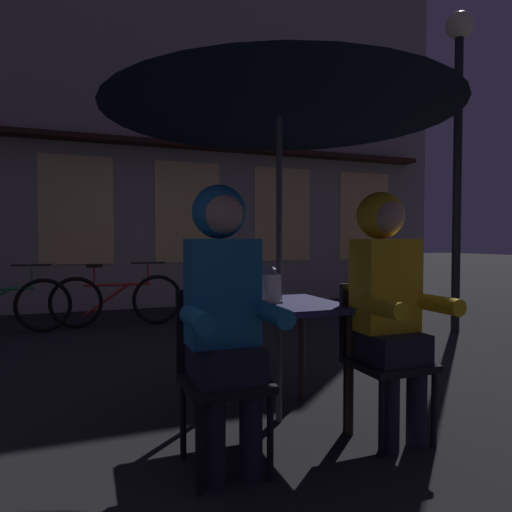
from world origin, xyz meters
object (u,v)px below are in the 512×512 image
person_right_hooded (388,289)px  street_lamp (458,109)px  patio_umbrella (279,85)px  lantern (271,283)px  chair_left (221,367)px  bicycle_third (117,300)px  chair_right (381,350)px  cafe_table (279,319)px  person_left_hooded (224,297)px

person_right_hooded → street_lamp: size_ratio=0.36×
patio_umbrella → lantern: 1.20m
patio_umbrella → person_right_hooded: 1.37m
patio_umbrella → street_lamp: 3.69m
chair_left → bicycle_third: chair_left is taller
chair_right → person_right_hooded: (0.00, -0.06, 0.36)m
cafe_table → street_lamp: street_lamp is taller
patio_umbrella → street_lamp: bearing=29.7°
chair_left → chair_right: bearing=0.0°
lantern → chair_right: bearing=-36.4°
chair_right → person_right_hooded: 0.36m
patio_umbrella → bicycle_third: bearing=101.3°
chair_left → person_right_hooded: 1.03m
lantern → chair_right: size_ratio=0.27×
patio_umbrella → chair_left: (-0.48, -0.37, -1.57)m
lantern → person_right_hooded: 0.69m
bicycle_third → person_right_hooded: bearing=-73.5°
person_right_hooded → street_lamp: bearing=39.7°
cafe_table → chair_right: chair_right is taller
street_lamp → bicycle_third: (-3.88, 1.83, -2.37)m
person_left_hooded → bicycle_third: bearing=93.4°
cafe_table → person_left_hooded: person_left_hooded is taller
person_left_hooded → street_lamp: street_lamp is taller
chair_right → person_right_hooded: bearing=-90.0°
cafe_table → bicycle_third: (-0.72, 3.63, -0.29)m
cafe_table → lantern: (-0.05, 0.02, 0.22)m
patio_umbrella → person_right_hooded: size_ratio=1.65×
person_right_hooded → bicycle_third: 4.26m
person_right_hooded → patio_umbrella: bearing=138.4°
chair_left → bicycle_third: 4.01m
chair_right → patio_umbrella: bearing=142.5°
bicycle_third → chair_left: bearing=-86.5°
person_right_hooded → cafe_table: bearing=138.4°
lantern → chair_left: bearing=-138.3°
chair_left → street_lamp: street_lamp is taller
chair_left → chair_right: same height
chair_left → street_lamp: (3.63, 2.16, 2.23)m
cafe_table → patio_umbrella: bearing=0.0°
person_right_hooded → street_lamp: street_lamp is taller
chair_right → person_right_hooded: size_ratio=0.62×
chair_left → person_right_hooded: size_ratio=0.62×
chair_left → bicycle_third: (-0.24, 4.00, -0.14)m
person_left_hooded → street_lamp: bearing=31.4°
cafe_table → patio_umbrella: size_ratio=0.32×
person_left_hooded → cafe_table: bearing=41.6°
person_left_hooded → person_right_hooded: (0.96, 0.00, 0.00)m
cafe_table → patio_umbrella: 1.42m
chair_right → street_lamp: size_ratio=0.22×
cafe_table → person_right_hooded: 0.67m
cafe_table → chair_left: 0.62m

